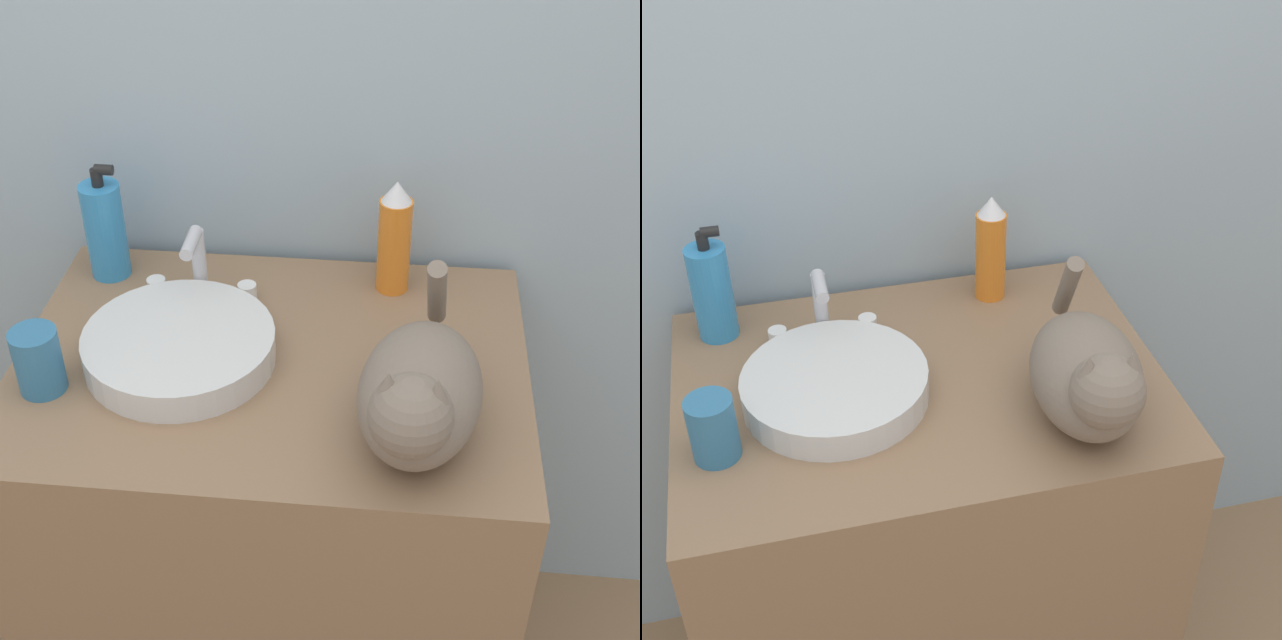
{
  "view_description": "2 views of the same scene",
  "coord_description": "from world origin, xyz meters",
  "views": [
    {
      "loc": [
        0.19,
        -0.78,
        1.73
      ],
      "look_at": [
        0.08,
        0.24,
        0.97
      ],
      "focal_mm": 50.0,
      "sensor_mm": 36.0,
      "label": 1
    },
    {
      "loc": [
        -0.22,
        -0.84,
        1.77
      ],
      "look_at": [
        0.07,
        0.29,
        0.96
      ],
      "focal_mm": 50.0,
      "sensor_mm": 36.0,
      "label": 2
    }
  ],
  "objects": [
    {
      "name": "soap_bottle",
      "position": [
        -0.32,
        0.5,
        0.94
      ],
      "size": [
        0.07,
        0.07,
        0.21
      ],
      "color": "#338CCC",
      "rests_on": "vanity_cabinet"
    },
    {
      "name": "spray_bottle",
      "position": [
        0.18,
        0.51,
        0.95
      ],
      "size": [
        0.06,
        0.06,
        0.21
      ],
      "color": "orange",
      "rests_on": "vanity_cabinet"
    },
    {
      "name": "cup",
      "position": [
        -0.33,
        0.19,
        0.9
      ],
      "size": [
        0.07,
        0.07,
        0.1
      ],
      "color": "teal",
      "rests_on": "vanity_cabinet"
    },
    {
      "name": "vanity_cabinet",
      "position": [
        0.0,
        0.29,
        0.43
      ],
      "size": [
        0.8,
        0.6,
        0.85
      ],
      "color": "#8C6B4C",
      "rests_on": "ground_plane"
    },
    {
      "name": "faucet",
      "position": [
        -0.14,
        0.43,
        0.91
      ],
      "size": [
        0.19,
        0.09,
        0.15
      ],
      "color": "silver",
      "rests_on": "vanity_cabinet"
    },
    {
      "name": "wall_back",
      "position": [
        0.0,
        0.63,
        1.25
      ],
      "size": [
        6.0,
        0.05,
        2.5
      ],
      "color": "#9EB7C6",
      "rests_on": "ground_plane"
    },
    {
      "name": "cat",
      "position": [
        0.23,
        0.13,
        0.94
      ],
      "size": [
        0.2,
        0.37,
        0.22
      ],
      "rotation": [
        0.0,
        0.0,
        -1.7
      ],
      "color": "#7A6B5B",
      "rests_on": "vanity_cabinet"
    },
    {
      "name": "sink_basin",
      "position": [
        -0.14,
        0.28,
        0.88
      ],
      "size": [
        0.3,
        0.3,
        0.05
      ],
      "color": "silver",
      "rests_on": "vanity_cabinet"
    }
  ]
}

